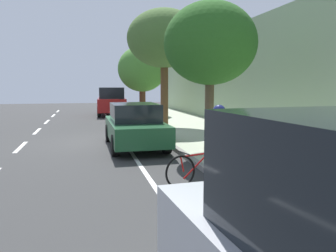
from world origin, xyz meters
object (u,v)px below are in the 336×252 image
Objects in this scene: parked_sedan_green_second at (135,126)px; street_tree_far_end at (164,39)px; bicycle_at_curb at (202,168)px; cyclist_with_backpack at (220,138)px; street_tree_corner at (142,69)px; parked_suv_red_mid at (112,101)px; street_tree_mid_block at (210,44)px.

street_tree_far_end reaches higher than parked_sedan_green_second.
bicycle_at_curb is 0.86m from cyclist_with_backpack.
parked_suv_red_mid is at bearing 142.36° from street_tree_corner.
parked_suv_red_mid is 3.34m from street_tree_corner.
street_tree_mid_block reaches higher than parked_suv_red_mid.
street_tree_corner is at bearing 90.00° from street_tree_mid_block.
street_tree_far_end is at bearing -76.32° from parked_suv_red_mid.
street_tree_corner reaches higher than street_tree_mid_block.
cyclist_with_backpack is at bearing -107.63° from street_tree_mid_block.
cyclist_with_backpack is 4.63m from street_tree_mid_block.
parked_sedan_green_second is at bearing -114.44° from street_tree_far_end.
cyclist_with_backpack is (0.78, -18.25, 0.06)m from parked_suv_red_mid.
bicycle_at_curb is (0.74, -4.85, -0.37)m from parked_sedan_green_second.
street_tree_far_end reaches higher than cyclist_with_backpack.
street_tree_far_end is at bearing 81.54° from bicycle_at_curb.
parked_suv_red_mid is 14.77m from street_tree_mid_block.
parked_suv_red_mid is 1.05× the size of street_tree_mid_block.
street_tree_far_end reaches higher than street_tree_mid_block.
parked_sedan_green_second is at bearing 98.72° from bicycle_at_curb.
street_tree_corner is at bearing 90.00° from street_tree_far_end.
street_tree_mid_block is at bearing -34.26° from parked_sedan_green_second.
street_tree_far_end is 1.22× the size of street_tree_corner.
street_tree_mid_block is 0.98× the size of street_tree_corner.
bicycle_at_curb is at bearing -113.06° from street_tree_mid_block.
street_tree_mid_block reaches higher than bicycle_at_curb.
street_tree_far_end is (1.99, -8.16, 3.36)m from parked_suv_red_mid.
street_tree_mid_block is 12.91m from street_tree_corner.
parked_suv_red_mid is at bearing 89.15° from parked_sedan_green_second.
street_tree_mid_block is at bearing 72.37° from cyclist_with_backpack.
parked_suv_red_mid reaches higher than bicycle_at_curb.
bicycle_at_curb is at bearing -88.22° from parked_suv_red_mid.
parked_sedan_green_second is 0.96× the size of street_tree_mid_block.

